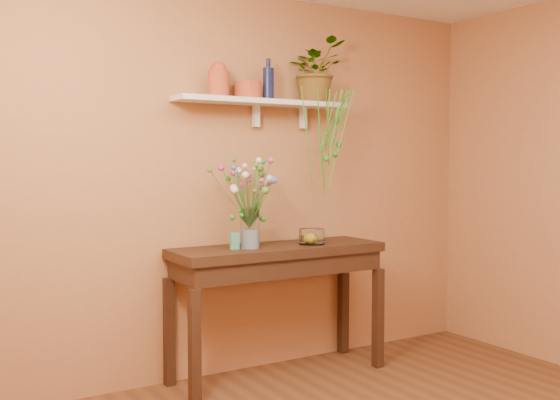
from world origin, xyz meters
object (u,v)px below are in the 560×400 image
at_px(terracotta_jug, 218,80).
at_px(glass_vase, 250,231).
at_px(sideboard, 278,265).
at_px(bouquet, 251,185).
at_px(blue_bottle, 268,83).
at_px(spider_plant, 315,71).
at_px(glass_bowl, 312,237).

distance_m(terracotta_jug, glass_vase, 1.04).
bearing_deg(sideboard, bouquet, -174.48).
distance_m(terracotta_jug, blue_bottle, 0.40).
bearing_deg(spider_plant, glass_vase, -165.14).
relative_size(spider_plant, bouquet, 0.99).
bearing_deg(glass_vase, blue_bottle, 32.21).
distance_m(glass_vase, glass_bowl, 0.48).
relative_size(sideboard, blue_bottle, 5.26).
height_order(sideboard, glass_vase, glass_vase).
xyz_separation_m(sideboard, bouquet, (-0.23, -0.02, 0.56)).
bearing_deg(terracotta_jug, glass_vase, -37.44).
xyz_separation_m(sideboard, glass_bowl, (0.24, -0.06, 0.18)).
relative_size(sideboard, bouquet, 3.20).
height_order(blue_bottle, glass_bowl, blue_bottle).
distance_m(terracotta_jug, spider_plant, 0.82).
bearing_deg(glass_bowl, bouquet, 175.73).
relative_size(glass_vase, bouquet, 0.57).
bearing_deg(blue_bottle, terracotta_jug, -177.86).
xyz_separation_m(terracotta_jug, glass_bowl, (0.64, -0.16, -1.08)).
relative_size(sideboard, terracotta_jug, 6.47).
height_order(terracotta_jug, glass_vase, terracotta_jug).
distance_m(blue_bottle, glass_vase, 1.05).
distance_m(blue_bottle, glass_bowl, 1.13).
height_order(blue_bottle, glass_vase, blue_bottle).
distance_m(sideboard, bouquet, 0.61).
xyz_separation_m(terracotta_jug, blue_bottle, (0.39, 0.01, 0.01)).
xyz_separation_m(glass_vase, glass_bowl, (0.48, -0.04, -0.07)).
distance_m(blue_bottle, spider_plant, 0.43).
relative_size(terracotta_jug, blue_bottle, 0.81).
height_order(sideboard, glass_bowl, glass_bowl).
xyz_separation_m(sideboard, spider_plant, (0.41, 0.15, 1.38)).
relative_size(sideboard, spider_plant, 3.24).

